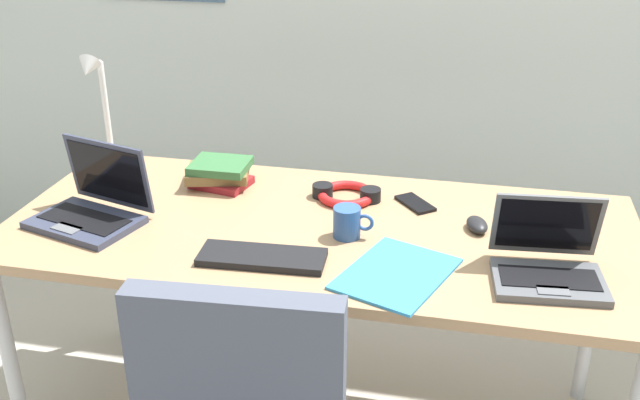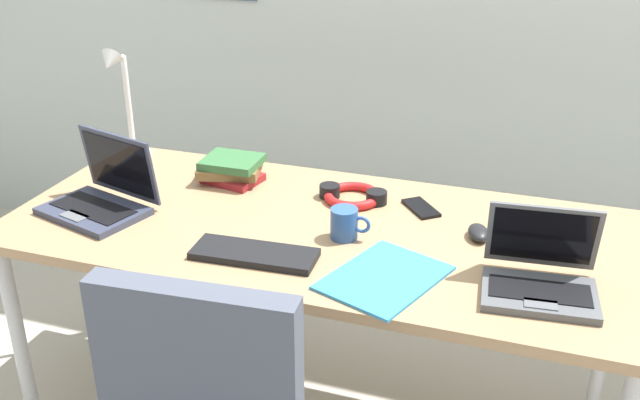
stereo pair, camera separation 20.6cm
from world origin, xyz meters
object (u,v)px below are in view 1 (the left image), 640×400
object	(u,v)px
book_stack	(220,173)
coffee_mug	(348,222)
desk_lamp	(101,112)
paper_folder_near_mouse	(396,274)
external_keyboard	(262,257)
computer_mouse	(477,225)
cell_phone	(415,203)
headphones	(346,194)
laptop_near_mouse	(548,263)
laptop_back_right	(92,207)

from	to	relation	value
book_stack	coffee_mug	world-z (taller)	coffee_mug
desk_lamp	paper_folder_near_mouse	size ratio (longest dim) A/B	1.29
external_keyboard	computer_mouse	size ratio (longest dim) A/B	3.44
desk_lamp	external_keyboard	distance (m)	0.88
cell_phone	paper_folder_near_mouse	xyz separation A→B (m)	(-0.01, -0.43, -0.00)
desk_lamp	coffee_mug	size ratio (longest dim) A/B	3.54
headphones	paper_folder_near_mouse	xyz separation A→B (m)	(0.21, -0.43, -0.01)
external_keyboard	headphones	size ratio (longest dim) A/B	1.54
desk_lamp	headphones	size ratio (longest dim) A/B	1.87
desk_lamp	cell_phone	bearing A→B (deg)	-4.33
computer_mouse	coffee_mug	size ratio (longest dim) A/B	0.85
external_keyboard	paper_folder_near_mouse	size ratio (longest dim) A/B	1.06
book_stack	paper_folder_near_mouse	world-z (taller)	book_stack
laptop_near_mouse	cell_phone	bearing A→B (deg)	135.07
laptop_near_mouse	cell_phone	world-z (taller)	laptop_near_mouse
desk_lamp	cell_phone	world-z (taller)	desk_lamp
laptop_back_right	cell_phone	world-z (taller)	laptop_back_right
laptop_back_right	cell_phone	distance (m)	0.95
laptop_near_mouse	external_keyboard	xyz separation A→B (m)	(-0.72, -0.07, -0.03)
laptop_near_mouse	book_stack	world-z (taller)	laptop_near_mouse
laptop_back_right	paper_folder_near_mouse	size ratio (longest dim) A/B	1.13
laptop_near_mouse	paper_folder_near_mouse	xyz separation A→B (m)	(-0.37, -0.07, -0.04)
external_keyboard	cell_phone	bearing A→B (deg)	46.95
headphones	book_stack	distance (m)	0.42
laptop_near_mouse	computer_mouse	distance (m)	0.29
cell_phone	paper_folder_near_mouse	world-z (taller)	cell_phone
desk_lamp	computer_mouse	world-z (taller)	desk_lamp
desk_lamp	laptop_back_right	world-z (taller)	desk_lamp
cell_phone	external_keyboard	bearing A→B (deg)	-169.22
laptop_back_right	headphones	size ratio (longest dim) A/B	1.63
desk_lamp	coffee_mug	world-z (taller)	desk_lamp
laptop_near_mouse	cell_phone	size ratio (longest dim) A/B	2.13
laptop_back_right	paper_folder_near_mouse	distance (m)	0.90
laptop_back_right	computer_mouse	size ratio (longest dim) A/B	3.63
book_stack	paper_folder_near_mouse	bearing A→B (deg)	-35.59
laptop_near_mouse	external_keyboard	size ratio (longest dim) A/B	0.88
desk_lamp	laptop_near_mouse	size ratio (longest dim) A/B	1.38
headphones	cell_phone	bearing A→B (deg)	0.07
external_keyboard	computer_mouse	xyz separation A→B (m)	(0.54, 0.30, 0.01)
external_keyboard	coffee_mug	world-z (taller)	coffee_mug
paper_folder_near_mouse	coffee_mug	xyz separation A→B (m)	(-0.16, 0.18, 0.04)
desk_lamp	laptop_near_mouse	distance (m)	1.49
external_keyboard	laptop_back_right	bearing A→B (deg)	164.18
laptop_back_right	cell_phone	bearing A→B (deg)	18.88
cell_phone	headphones	distance (m)	0.21
computer_mouse	laptop_back_right	bearing A→B (deg)	172.88
laptop_near_mouse	paper_folder_near_mouse	size ratio (longest dim) A/B	0.93
cell_phone	headphones	xyz separation A→B (m)	(-0.21, -0.00, 0.01)
external_keyboard	headphones	world-z (taller)	headphones
book_stack	coffee_mug	size ratio (longest dim) A/B	1.98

